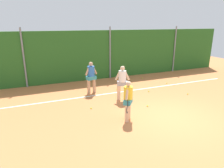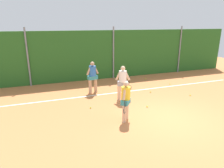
{
  "view_description": "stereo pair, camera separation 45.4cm",
  "coord_description": "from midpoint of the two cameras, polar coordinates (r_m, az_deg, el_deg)",
  "views": [
    {
      "loc": [
        -5.16,
        -6.04,
        3.73
      ],
      "look_at": [
        -1.65,
        2.41,
        0.95
      ],
      "focal_mm": 32.31,
      "sensor_mm": 36.0,
      "label": 1
    },
    {
      "loc": [
        -4.74,
        -6.2,
        3.73
      ],
      "look_at": [
        -1.65,
        2.41,
        0.95
      ],
      "focal_mm": 32.31,
      "sensor_mm": 36.0,
      "label": 2
    }
  ],
  "objects": [
    {
      "name": "ground_plane",
      "position": [
        10.24,
        8.14,
        -4.64
      ],
      "size": [
        29.04,
        29.04,
        0.0
      ],
      "primitive_type": "plane",
      "color": "#C67542"
    },
    {
      "name": "hedge_fence_backdrop",
      "position": [
        14.1,
        -1.74,
        8.34
      ],
      "size": [
        18.87,
        0.25,
        3.28
      ],
      "primitive_type": "cube",
      "color": "#286023",
      "rests_on": "ground_plane"
    },
    {
      "name": "fence_post_left",
      "position": [
        13.02,
        -24.62,
        6.64
      ],
      "size": [
        0.1,
        0.1,
        3.51
      ],
      "primitive_type": "cylinder",
      "color": "gray",
      "rests_on": "ground_plane"
    },
    {
      "name": "fence_post_center",
      "position": [
        13.92,
        -1.49,
        8.72
      ],
      "size": [
        0.1,
        0.1,
        3.51
      ],
      "primitive_type": "cylinder",
      "color": "gray",
      "rests_on": "ground_plane"
    },
    {
      "name": "fence_post_right",
      "position": [
        16.65,
        16.52,
        9.39
      ],
      "size": [
        0.1,
        0.1,
        3.51
      ],
      "primitive_type": "cylinder",
      "color": "gray",
      "rests_on": "ground_plane"
    },
    {
      "name": "court_baseline_paint",
      "position": [
        11.61,
        4.0,
        -1.88
      ],
      "size": [
        13.79,
        0.1,
        0.01
      ],
      "primitive_type": "cube",
      "color": "white",
      "rests_on": "ground_plane"
    },
    {
      "name": "player_foreground_near",
      "position": [
        7.85,
        2.91,
        -4.23
      ],
      "size": [
        0.52,
        0.63,
        1.62
      ],
      "rotation": [
        0.0,
        0.0,
        4.01
      ],
      "color": "beige",
      "rests_on": "ground_plane"
    },
    {
      "name": "player_midcourt",
      "position": [
        9.92,
        1.65,
        0.77
      ],
      "size": [
        0.77,
        0.48,
        1.75
      ],
      "rotation": [
        0.0,
        0.0,
        5.86
      ],
      "color": "beige",
      "rests_on": "ground_plane"
    },
    {
      "name": "player_backcourt_far",
      "position": [
        11.03,
        -7.09,
        2.33
      ],
      "size": [
        0.72,
        0.4,
        1.75
      ],
      "rotation": [
        0.0,
        0.0,
        0.22
      ],
      "color": "tan",
      "rests_on": "ground_plane"
    },
    {
      "name": "tennis_ball_0",
      "position": [
        14.22,
        7.67,
        1.66
      ],
      "size": [
        0.07,
        0.07,
        0.07
      ],
      "primitive_type": "sphere",
      "color": "#CCDB33",
      "rests_on": "ground_plane"
    },
    {
      "name": "tennis_ball_1",
      "position": [
        9.53,
        8.65,
        -6.14
      ],
      "size": [
        0.07,
        0.07,
        0.07
      ],
      "primitive_type": "sphere",
      "color": "#CCDB33",
      "rests_on": "ground_plane"
    },
    {
      "name": "tennis_ball_2",
      "position": [
        11.69,
        0.26,
        -1.55
      ],
      "size": [
        0.07,
        0.07,
        0.07
      ],
      "primitive_type": "sphere",
      "color": "#CCDB33",
      "rests_on": "ground_plane"
    },
    {
      "name": "tennis_ball_3",
      "position": [
        11.63,
        19.62,
        -2.66
      ],
      "size": [
        0.07,
        0.07,
        0.07
      ],
      "primitive_type": "sphere",
      "color": "#CCDB33",
      "rests_on": "ground_plane"
    },
    {
      "name": "tennis_ball_4",
      "position": [
        9.25,
        -7.33,
        -6.81
      ],
      "size": [
        0.07,
        0.07,
        0.07
      ],
      "primitive_type": "sphere",
      "color": "#CCDB33",
      "rests_on": "ground_plane"
    },
    {
      "name": "tennis_ball_5",
      "position": [
        13.32,
        14.3,
        0.24
      ],
      "size": [
        0.07,
        0.07,
        0.07
      ],
      "primitive_type": "sphere",
      "color": "#CCDB33",
      "rests_on": "ground_plane"
    },
    {
      "name": "tennis_ball_6",
      "position": [
        11.51,
        9.25,
        -2.07
      ],
      "size": [
        0.07,
        0.07,
        0.07
      ],
      "primitive_type": "sphere",
      "color": "#CCDB33",
      "rests_on": "ground_plane"
    }
  ]
}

